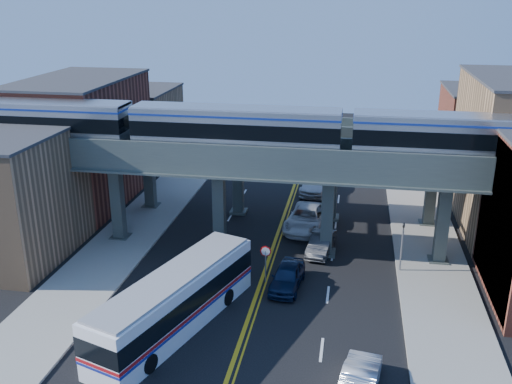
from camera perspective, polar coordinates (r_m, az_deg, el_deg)
The scene contains 19 objects.
ground at distance 35.96m, azimuth -0.30°, elevation -11.18°, with size 120.00×120.00×0.00m, color black.
sidewalk_west at distance 47.52m, azimuth -11.90°, elevation -3.55°, with size 5.00×70.00×0.16m, color gray.
sidewalk_east at distance 44.76m, azimuth 16.79°, elevation -5.48°, with size 5.00×70.00×0.16m, color gray.
building_west_a at distance 44.21m, azimuth -23.62°, elevation -0.45°, with size 8.00×10.00×9.00m, color #A27A53.
building_west_b at distance 53.83m, azimuth -16.95°, elevation 4.84°, with size 8.00×14.00×11.00m, color brown.
building_west_c at distance 65.69m, azimuth -11.83°, elevation 6.47°, with size 8.00×10.00×8.00m, color #A27A53.
building_east_c at distance 62.38m, azimuth 21.79°, elevation 5.28°, with size 8.00×10.00×9.00m, color brown.
mural_panel at distance 38.10m, azimuth 22.96°, elevation -3.04°, with size 0.10×9.50×9.50m, color teal.
elevated_viaduct_near at distance 40.60m, azimuth 1.70°, elevation 2.48°, with size 52.00×3.60×7.40m.
elevated_viaduct_far at distance 47.28m, azimuth 2.94°, elevation 4.92°, with size 52.00×3.60×7.40m.
transit_train at distance 40.34m, azimuth -2.03°, elevation 6.39°, with size 45.65×2.86×3.33m.
stop_sign at distance 37.68m, azimuth 0.97°, elevation -6.62°, with size 0.76×0.09×2.63m.
traffic_signal at distance 39.97m, azimuth 14.42°, elevation -4.83°, with size 0.15×0.18×4.10m.
transit_bus at distance 33.28m, azimuth -8.07°, elevation -10.78°, with size 6.72×12.89×3.26m.
car_lane_a at distance 37.56m, azimuth 3.14°, elevation -8.42°, with size 1.84×4.58×1.56m, color #0E1B36.
car_lane_b at distance 42.51m, azimuth 6.54°, elevation -5.13°, with size 1.53×4.40×1.45m, color #2F2F32.
car_lane_c at distance 46.53m, azimuth 5.09°, elevation -2.63°, with size 2.93×6.36×1.77m, color silver.
car_lane_d at distance 55.16m, azimuth 6.01°, elevation 0.91°, with size 2.42×5.95×1.73m, color silver.
car_parked_curb at distance 29.07m, azimuth 10.34°, elevation -18.04°, with size 1.67×4.78×1.58m, color silver.
Camera 1 is at (5.53, -30.42, 18.35)m, focal length 40.00 mm.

